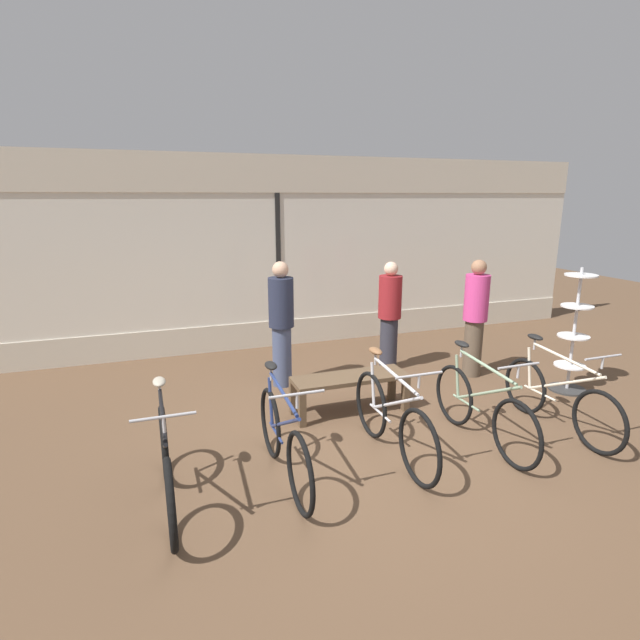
{
  "coord_description": "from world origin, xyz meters",
  "views": [
    {
      "loc": [
        -2.14,
        -4.32,
        2.55
      ],
      "look_at": [
        0.0,
        1.72,
        0.95
      ],
      "focal_mm": 28.0,
      "sensor_mm": 36.0,
      "label": 1
    }
  ],
  "objects_px": {
    "bicycle_left": "(283,441)",
    "customer_mid_floor": "(281,322)",
    "accessory_rack": "(573,341)",
    "customer_by_window": "(390,314)",
    "bicycle_center": "(392,420)",
    "customer_near_rack": "(475,316)",
    "bicycle_far_left": "(167,466)",
    "bicycle_right": "(482,408)",
    "display_bench": "(350,382)",
    "bicycle_far_right": "(558,398)"
  },
  "relations": [
    {
      "from": "bicycle_center",
      "to": "bicycle_right",
      "type": "height_order",
      "value": "bicycle_center"
    },
    {
      "from": "bicycle_left",
      "to": "bicycle_right",
      "type": "xyz_separation_m",
      "value": [
        2.15,
        -0.01,
        -0.0
      ]
    },
    {
      "from": "bicycle_left",
      "to": "customer_by_window",
      "type": "relative_size",
      "value": 1.04
    },
    {
      "from": "customer_near_rack",
      "to": "customer_by_window",
      "type": "relative_size",
      "value": 1.04
    },
    {
      "from": "bicycle_far_left",
      "to": "bicycle_far_right",
      "type": "bearing_deg",
      "value": 0.48
    },
    {
      "from": "bicycle_far_left",
      "to": "accessory_rack",
      "type": "bearing_deg",
      "value": 9.89
    },
    {
      "from": "bicycle_left",
      "to": "customer_near_rack",
      "type": "xyz_separation_m",
      "value": [
        3.33,
        1.76,
        0.5
      ]
    },
    {
      "from": "bicycle_far_right",
      "to": "customer_by_window",
      "type": "bearing_deg",
      "value": 108.62
    },
    {
      "from": "bicycle_center",
      "to": "customer_by_window",
      "type": "distance_m",
      "value": 2.69
    },
    {
      "from": "accessory_rack",
      "to": "customer_mid_floor",
      "type": "relative_size",
      "value": 0.97
    },
    {
      "from": "customer_near_rack",
      "to": "customer_mid_floor",
      "type": "xyz_separation_m",
      "value": [
        -2.71,
        0.54,
        0.02
      ]
    },
    {
      "from": "bicycle_center",
      "to": "accessory_rack",
      "type": "bearing_deg",
      "value": 14.44
    },
    {
      "from": "bicycle_far_left",
      "to": "bicycle_right",
      "type": "bearing_deg",
      "value": 1.26
    },
    {
      "from": "display_bench",
      "to": "customer_near_rack",
      "type": "xyz_separation_m",
      "value": [
        2.18,
        0.6,
        0.51
      ]
    },
    {
      "from": "accessory_rack",
      "to": "customer_by_window",
      "type": "bearing_deg",
      "value": 139.97
    },
    {
      "from": "customer_near_rack",
      "to": "bicycle_center",
      "type": "bearing_deg",
      "value": -142.0
    },
    {
      "from": "bicycle_right",
      "to": "accessory_rack",
      "type": "xyz_separation_m",
      "value": [
        2.05,
        0.84,
        0.3
      ]
    },
    {
      "from": "bicycle_right",
      "to": "bicycle_far_left",
      "type": "bearing_deg",
      "value": -178.74
    },
    {
      "from": "accessory_rack",
      "to": "customer_mid_floor",
      "type": "xyz_separation_m",
      "value": [
        -3.58,
        1.47,
        0.22
      ]
    },
    {
      "from": "display_bench",
      "to": "customer_mid_floor",
      "type": "relative_size",
      "value": 0.81
    },
    {
      "from": "display_bench",
      "to": "customer_near_rack",
      "type": "distance_m",
      "value": 2.32
    },
    {
      "from": "customer_near_rack",
      "to": "customer_by_window",
      "type": "xyz_separation_m",
      "value": [
        -1.02,
        0.66,
        -0.04
      ]
    },
    {
      "from": "bicycle_far_right",
      "to": "accessory_rack",
      "type": "relative_size",
      "value": 1.04
    },
    {
      "from": "display_bench",
      "to": "customer_near_rack",
      "type": "height_order",
      "value": "customer_near_rack"
    },
    {
      "from": "bicycle_center",
      "to": "bicycle_far_right",
      "type": "xyz_separation_m",
      "value": [
        2.01,
        -0.08,
        -0.02
      ]
    },
    {
      "from": "accessory_rack",
      "to": "bicycle_center",
      "type": "bearing_deg",
      "value": -165.56
    },
    {
      "from": "bicycle_left",
      "to": "bicycle_center",
      "type": "height_order",
      "value": "bicycle_center"
    },
    {
      "from": "bicycle_left",
      "to": "bicycle_center",
      "type": "xyz_separation_m",
      "value": [
        1.13,
        0.04,
        0.01
      ]
    },
    {
      "from": "bicycle_far_right",
      "to": "display_bench",
      "type": "relative_size",
      "value": 1.23
    },
    {
      "from": "bicycle_far_left",
      "to": "bicycle_right",
      "type": "xyz_separation_m",
      "value": [
        3.17,
        0.07,
        0.01
      ]
    },
    {
      "from": "bicycle_center",
      "to": "customer_mid_floor",
      "type": "xyz_separation_m",
      "value": [
        -0.51,
        2.26,
        0.51
      ]
    },
    {
      "from": "bicycle_far_right",
      "to": "display_bench",
      "type": "bearing_deg",
      "value": 148.75
    },
    {
      "from": "accessory_rack",
      "to": "bicycle_left",
      "type": "bearing_deg",
      "value": -168.76
    },
    {
      "from": "display_bench",
      "to": "bicycle_far_left",
      "type": "bearing_deg",
      "value": -150.27
    },
    {
      "from": "bicycle_center",
      "to": "display_bench",
      "type": "distance_m",
      "value": 1.12
    },
    {
      "from": "bicycle_left",
      "to": "customer_mid_floor",
      "type": "relative_size",
      "value": 0.99
    },
    {
      "from": "bicycle_far_left",
      "to": "accessory_rack",
      "type": "relative_size",
      "value": 1.01
    },
    {
      "from": "accessory_rack",
      "to": "customer_mid_floor",
      "type": "distance_m",
      "value": 3.87
    },
    {
      "from": "bicycle_far_left",
      "to": "bicycle_left",
      "type": "bearing_deg",
      "value": 4.21
    },
    {
      "from": "bicycle_far_left",
      "to": "bicycle_left",
      "type": "relative_size",
      "value": 0.99
    },
    {
      "from": "bicycle_center",
      "to": "bicycle_right",
      "type": "xyz_separation_m",
      "value": [
        1.02,
        -0.05,
        -0.01
      ]
    },
    {
      "from": "display_bench",
      "to": "customer_by_window",
      "type": "distance_m",
      "value": 1.77
    },
    {
      "from": "bicycle_far_right",
      "to": "accessory_rack",
      "type": "xyz_separation_m",
      "value": [
        1.06,
        0.87,
        0.31
      ]
    },
    {
      "from": "bicycle_center",
      "to": "customer_mid_floor",
      "type": "height_order",
      "value": "customer_mid_floor"
    },
    {
      "from": "accessory_rack",
      "to": "customer_near_rack",
      "type": "distance_m",
      "value": 1.29
    },
    {
      "from": "bicycle_far_left",
      "to": "customer_mid_floor",
      "type": "relative_size",
      "value": 0.98
    },
    {
      "from": "bicycle_right",
      "to": "customer_near_rack",
      "type": "distance_m",
      "value": 2.18
    },
    {
      "from": "bicycle_right",
      "to": "customer_by_window",
      "type": "height_order",
      "value": "customer_by_window"
    },
    {
      "from": "bicycle_center",
      "to": "display_bench",
      "type": "xyz_separation_m",
      "value": [
        0.02,
        1.12,
        -0.02
      ]
    },
    {
      "from": "bicycle_left",
      "to": "customer_mid_floor",
      "type": "distance_m",
      "value": 2.44
    }
  ]
}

